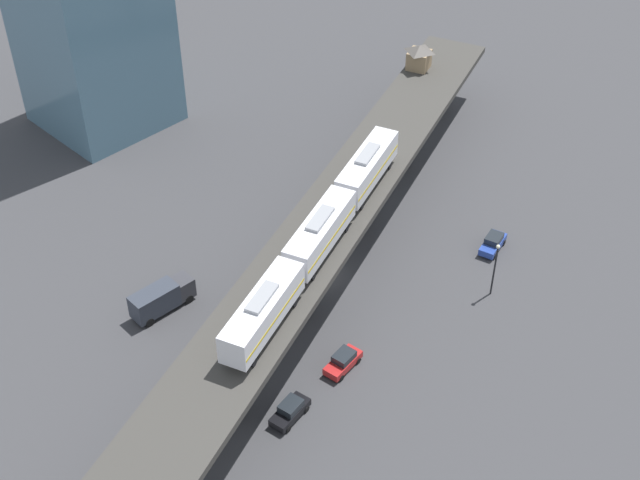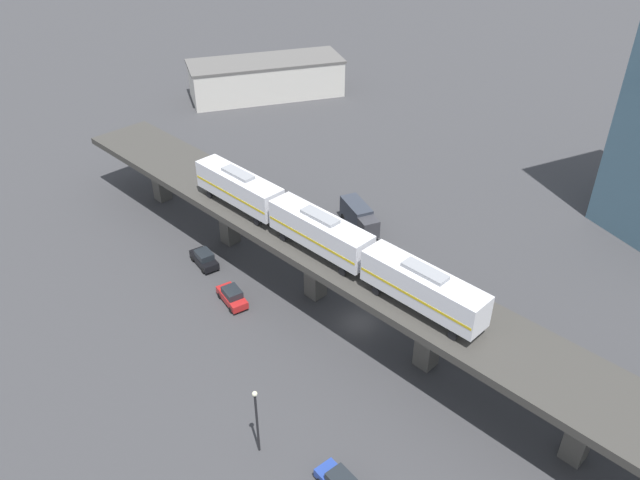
% 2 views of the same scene
% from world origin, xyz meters
% --- Properties ---
extents(ground_plane, '(400.00, 400.00, 0.00)m').
position_xyz_m(ground_plane, '(0.00, 0.00, 0.00)').
color(ground_plane, '#38383A').
extents(elevated_viaduct, '(39.30, 89.34, 7.43)m').
position_xyz_m(elevated_viaduct, '(0.06, -0.16, 6.38)').
color(elevated_viaduct, '#393733').
rests_on(elevated_viaduct, ground).
extents(subway_train, '(15.33, 35.92, 4.45)m').
position_xyz_m(subway_train, '(-2.82, 3.66, 9.96)').
color(subway_train, silver).
rests_on(subway_train, elevated_viaduct).
extents(street_car_black, '(2.48, 4.63, 1.89)m').
position_xyz_m(street_car_black, '(-11.70, 16.72, 0.94)').
color(street_car_black, black).
rests_on(street_car_black, ground).
extents(street_car_red, '(2.37, 4.59, 1.89)m').
position_xyz_m(street_car_red, '(-10.96, 8.66, 0.94)').
color(street_car_red, '#AD1E1E').
rests_on(street_car_red, ground).
extents(delivery_truck, '(2.65, 7.29, 3.20)m').
position_xyz_m(delivery_truck, '(8.53, 16.15, 1.76)').
color(delivery_truck, '#333338').
rests_on(delivery_truck, ground).
extents(street_lamp, '(0.44, 0.44, 6.94)m').
position_xyz_m(street_lamp, '(-15.06, -10.54, 4.11)').
color(street_lamp, black).
rests_on(street_lamp, ground).
extents(warehouse_building, '(29.72, 14.15, 6.80)m').
position_xyz_m(warehouse_building, '(14.83, 65.20, 3.41)').
color(warehouse_building, beige).
rests_on(warehouse_building, ground).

